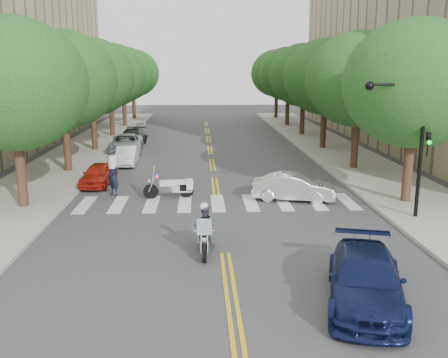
{
  "coord_description": "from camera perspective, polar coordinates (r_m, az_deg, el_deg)",
  "views": [
    {
      "loc": [
        -0.85,
        -16.16,
        6.26
      ],
      "look_at": [
        0.27,
        5.93,
        1.3
      ],
      "focal_mm": 40.0,
      "sensor_mm": 36.0,
      "label": 1
    }
  ],
  "objects": [
    {
      "name": "tree_l_0",
      "position": [
        23.55,
        -22.98,
        9.94
      ],
      "size": [
        6.4,
        6.4,
        8.45
      ],
      "color": "#382316",
      "rests_on": "ground"
    },
    {
      "name": "tree_r_1",
      "position": [
        31.68,
        15.12,
        10.93
      ],
      "size": [
        6.4,
        6.4,
        8.45
      ],
      "color": "#382316",
      "rests_on": "ground"
    },
    {
      "name": "sidewalk_right",
      "position": [
        40.02,
        12.15,
        3.46
      ],
      "size": [
        5.0,
        60.0,
        0.15
      ],
      "primitive_type": "cube",
      "color": "#9E9991",
      "rests_on": "ground"
    },
    {
      "name": "parked_car_c",
      "position": [
        38.15,
        -11.1,
        4.01
      ],
      "size": [
        2.6,
        5.12,
        1.39
      ],
      "primitive_type": "imported",
      "rotation": [
        0.0,
        0.0,
        0.06
      ],
      "color": "#ACB0B4",
      "rests_on": "ground"
    },
    {
      "name": "tree_l_4",
      "position": [
        54.75,
        -11.48,
        11.65
      ],
      "size": [
        6.4,
        6.4,
        8.45
      ],
      "color": "#382316",
      "rests_on": "ground"
    },
    {
      "name": "parked_car_a",
      "position": [
        27.78,
        -14.14,
        0.51
      ],
      "size": [
        1.75,
        3.68,
        1.22
      ],
      "primitive_type": "imported",
      "rotation": [
        0.0,
        0.0,
        -0.09
      ],
      "color": "red",
      "rests_on": "ground"
    },
    {
      "name": "tree_l_2",
      "position": [
        38.99,
        -14.95,
        11.18
      ],
      "size": [
        6.4,
        6.4,
        8.45
      ],
      "color": "#382316",
      "rests_on": "ground"
    },
    {
      "name": "officer_standing",
      "position": [
        25.31,
        -12.54,
        0.27
      ],
      "size": [
        0.84,
        0.82,
        1.95
      ],
      "primitive_type": "imported",
      "rotation": [
        0.0,
        0.0,
        -0.73
      ],
      "color": "black",
      "rests_on": "ground"
    },
    {
      "name": "tree_l_1",
      "position": [
        31.2,
        -17.98,
        10.74
      ],
      "size": [
        6.4,
        6.4,
        8.45
      ],
      "color": "#382316",
      "rests_on": "ground"
    },
    {
      "name": "motorcycle_parked",
      "position": [
        24.51,
        -5.85,
        -0.89
      ],
      "size": [
        2.46,
        0.75,
        1.59
      ],
      "rotation": [
        0.0,
        0.0,
        1.69
      ],
      "color": "black",
      "rests_on": "ground"
    },
    {
      "name": "tree_r_4",
      "position": [
        55.02,
        7.36,
        11.8
      ],
      "size": [
        6.4,
        6.4,
        8.45
      ],
      "color": "#382316",
      "rests_on": "ground"
    },
    {
      "name": "tree_r_5",
      "position": [
        62.91,
        6.06,
        11.92
      ],
      "size": [
        6.4,
        6.4,
        8.45
      ],
      "color": "#382316",
      "rests_on": "ground"
    },
    {
      "name": "tree_r_3",
      "position": [
        47.17,
        9.1,
        11.62
      ],
      "size": [
        6.4,
        6.4,
        8.45
      ],
      "color": "#382316",
      "rests_on": "ground"
    },
    {
      "name": "parked_car_b",
      "position": [
        33.31,
        -11.04,
        2.62
      ],
      "size": [
        1.38,
        3.69,
        1.21
      ],
      "primitive_type": "imported",
      "rotation": [
        0.0,
        0.0,
        0.03
      ],
      "color": "white",
      "rests_on": "ground"
    },
    {
      "name": "ground",
      "position": [
        17.35,
        0.11,
        -8.51
      ],
      "size": [
        140.0,
        140.0,
        0.0
      ],
      "primitive_type": "plane",
      "color": "#38383A",
      "rests_on": "ground"
    },
    {
      "name": "tree_l_3",
      "position": [
        46.85,
        -12.93,
        11.46
      ],
      "size": [
        6.4,
        6.4,
        8.45
      ],
      "color": "#382316",
      "rests_on": "ground"
    },
    {
      "name": "convertible",
      "position": [
        24.12,
        7.95,
        -0.94
      ],
      "size": [
        4.13,
        2.23,
        1.29
      ],
      "primitive_type": "imported",
      "rotation": [
        0.0,
        0.0,
        1.34
      ],
      "color": "silver",
      "rests_on": "ground"
    },
    {
      "name": "traffic_signal_pole",
      "position": [
        21.6,
        20.59,
        5.08
      ],
      "size": [
        2.82,
        0.42,
        6.0
      ],
      "color": "black",
      "rests_on": "ground"
    },
    {
      "name": "sedan_blue",
      "position": [
        14.17,
        15.86,
        -10.98
      ],
      "size": [
        3.13,
        5.14,
        1.39
      ],
      "primitive_type": "imported",
      "rotation": [
        0.0,
        0.0,
        -0.26
      ],
      "color": "#0E163E",
      "rests_on": "ground"
    },
    {
      "name": "tree_r_2",
      "position": [
        39.37,
        11.52,
        11.36
      ],
      "size": [
        6.4,
        6.4,
        8.45
      ],
      "color": "#382316",
      "rests_on": "ground"
    },
    {
      "name": "tree_l_5",
      "position": [
        62.67,
        -10.4,
        11.79
      ],
      "size": [
        6.4,
        6.4,
        8.45
      ],
      "color": "#382316",
      "rests_on": "ground"
    },
    {
      "name": "parked_car_e",
      "position": [
        48.02,
        -9.44,
        5.68
      ],
      "size": [
        1.67,
        3.53,
        1.17
      ],
      "primitive_type": "imported",
      "rotation": [
        0.0,
        0.0,
        0.09
      ],
      "color": "gray",
      "rests_on": "ground"
    },
    {
      "name": "sidewalk_left",
      "position": [
        39.62,
        -15.49,
        3.19
      ],
      "size": [
        5.0,
        60.0,
        0.15
      ],
      "primitive_type": "cube",
      "color": "#9E9991",
      "rests_on": "ground"
    },
    {
      "name": "motorcycle_police",
      "position": [
        17.19,
        -2.26,
        -5.87
      ],
      "size": [
        0.75,
        2.22,
        1.8
      ],
      "rotation": [
        0.0,
        0.0,
        3.13
      ],
      "color": "black",
      "rests_on": "ground"
    },
    {
      "name": "tree_r_0",
      "position": [
        24.18,
        20.97,
        10.15
      ],
      "size": [
        6.4,
        6.4,
        8.45
      ],
      "color": "#382316",
      "rests_on": "ground"
    },
    {
      "name": "parked_car_d",
      "position": [
        41.4,
        -10.47,
        4.68
      ],
      "size": [
        2.18,
        4.79,
        1.36
      ],
      "primitive_type": "imported",
      "rotation": [
        0.0,
        0.0,
        -0.06
      ],
      "color": "black",
      "rests_on": "ground"
    }
  ]
}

